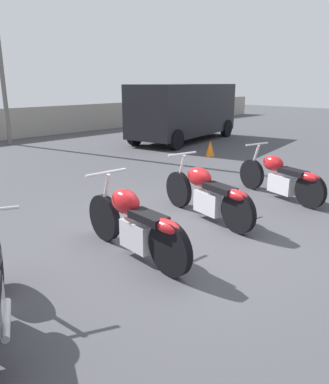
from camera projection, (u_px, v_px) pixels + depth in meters
ground_plane at (180, 238)px, 5.54m from camera, size 60.00×60.00×0.00m
motorcycle_slot_1 at (135, 224)px, 4.85m from camera, size 0.64×2.09×1.05m
motorcycle_slot_2 at (207, 193)px, 6.20m from camera, size 0.73×2.15×1.02m
motorcycle_slot_3 at (281, 177)px, 7.35m from camera, size 0.81×2.10×1.00m
parked_van at (184, 110)px, 14.41m from camera, size 5.39×2.74×2.14m
traffic_cone_near at (210, 148)px, 11.61m from camera, size 0.28×0.28×0.49m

